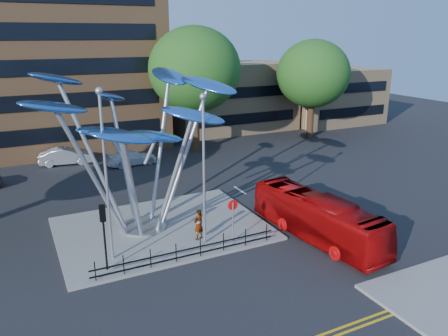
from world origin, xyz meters
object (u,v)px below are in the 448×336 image
red_bus (317,217)px  parked_car_mid (66,156)px  tree_right (195,70)px  pedestrian (199,225)px  no_entry_sign_island (233,213)px  leaf_sculpture (135,116)px  traffic_light_island (103,224)px  street_lamp_left (105,162)px  parked_car_right (132,158)px  street_lamp_right (204,157)px  tree_far (313,74)px

red_bus → parked_car_mid: bearing=110.7°
tree_right → pedestrian: bearing=-112.5°
no_entry_sign_island → pedestrian: no_entry_sign_island is taller
leaf_sculpture → traffic_light_island: (-2.93, -4.18, -4.26)m
street_lamp_left → tree_right: bearing=56.0°
pedestrian → parked_car_right: bearing=-113.2°
street_lamp_left → pedestrian: 6.50m
tree_right → pedestrian: (-7.63, -18.44, -6.99)m
tree_right → parked_car_mid: (-12.29, 1.00, -7.28)m
street_lamp_right → red_bus: 7.47m
parked_car_right → tree_right: bearing=-80.5°
leaf_sculpture → no_entry_sign_island: (4.07, -4.16, -5.06)m
leaf_sculpture → parked_car_right: leaf_sculpture is taller
no_entry_sign_island → red_bus: (4.60, -1.56, -0.53)m
leaf_sculpture → street_lamp_right: leaf_sculpture is taller
tree_right → street_lamp_left: bearing=-124.0°
parked_car_mid → pedestrian: bearing=-158.3°
traffic_light_island → pedestrian: 5.69m
pedestrian → parked_car_mid: pedestrian is taller
tree_right → no_entry_sign_island: (-6.00, -19.48, -6.22)m
street_lamp_left → pedestrian: size_ratio=4.92×
street_lamp_left → no_entry_sign_island: size_ratio=3.59×
street_lamp_right → pedestrian: (-0.13, 0.56, -4.05)m
street_lamp_left → leaf_sculpture: bearing=52.6°
no_entry_sign_island → parked_car_mid: bearing=107.1°
no_entry_sign_island → parked_car_right: (-1.00, 17.78, -1.16)m
tree_far → red_bus: tree_far is taller
tree_far → red_bus: bearing=-126.2°
no_entry_sign_island → pedestrian: 2.09m
street_lamp_right → street_lamp_left: bearing=174.3°
red_bus → street_lamp_right: bearing=155.9°
pedestrian → parked_car_mid: size_ratio=0.39×
tree_right → street_lamp_right: (-7.50, -19.00, -2.94)m
no_entry_sign_island → parked_car_right: bearing=93.2°
traffic_light_island → parked_car_mid: traffic_light_island is taller
pedestrian → tree_far: bearing=-160.6°
tree_right → street_lamp_left: 22.49m
tree_right → no_entry_sign_island: tree_right is taller
red_bus → no_entry_sign_island: bearing=155.7°
traffic_light_island → red_bus: (11.60, -1.54, -1.33)m
tree_far → street_lamp_left: size_ratio=1.23×
street_lamp_left → no_entry_sign_island: street_lamp_left is taller
leaf_sculpture → pedestrian: bearing=-52.0°
parked_car_mid → street_lamp_left: bearing=-172.4°
traffic_light_island → street_lamp_left: bearing=63.4°
tree_far → parked_car_mid: bearing=177.8°
pedestrian → parked_car_right: pedestrian is taller
street_lamp_left → no_entry_sign_island: (6.50, -0.98, -3.54)m
parked_car_mid → parked_car_right: bearing=-108.8°
tree_right → traffic_light_island: (-13.00, -19.50, -5.42)m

